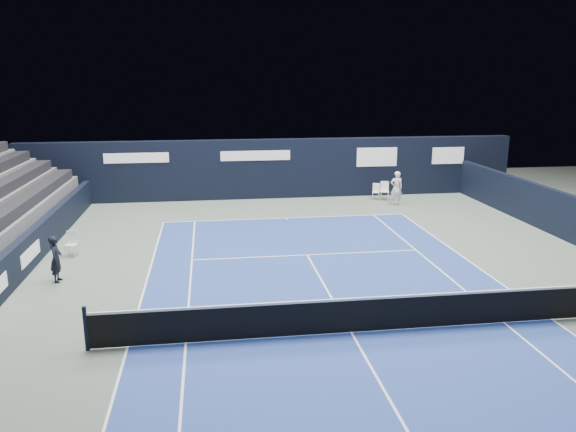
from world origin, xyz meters
name	(u,v)px	position (x,y,z in m)	size (l,w,h in m)	color
ground	(334,302)	(0.00, 2.00, 0.00)	(48.00, 48.00, 0.00)	#505F55
court_surface	(351,333)	(0.00, 0.00, 0.00)	(10.97, 23.77, 0.01)	navy
folding_chair_back_a	(376,189)	(5.26, 15.31, 0.56)	(0.48, 0.49, 0.84)	silver
folding_chair_back_b	(385,189)	(5.66, 15.11, 0.55)	(0.51, 0.50, 0.96)	white
line_judge_chair	(72,242)	(-8.39, 7.61, 0.51)	(0.45, 0.44, 0.89)	silver
line_judge	(56,259)	(-8.24, 4.88, 0.74)	(0.54, 0.35, 1.48)	black
court_markings	(351,333)	(0.00, 0.00, 0.01)	(11.03, 23.83, 0.00)	white
tennis_net	(352,314)	(0.00, 0.00, 0.51)	(12.90, 0.10, 1.10)	black
back_sponsor_wall	(274,169)	(0.01, 16.50, 1.55)	(26.00, 0.63, 3.10)	black
side_barrier_left	(25,254)	(-9.50, 5.97, 0.60)	(0.33, 22.00, 1.20)	black
tennis_player	(396,188)	(5.87, 13.92, 0.85)	(0.64, 0.83, 1.70)	white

